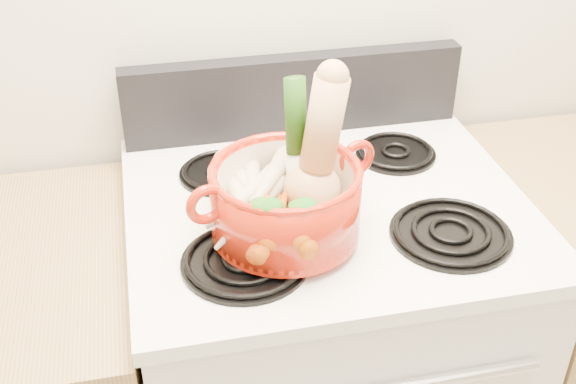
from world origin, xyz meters
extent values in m
cube|color=silver|center=(0.00, 1.40, 0.46)|extent=(0.76, 0.65, 0.92)
cube|color=white|center=(0.00, 1.40, 0.93)|extent=(0.78, 0.67, 0.03)
cube|color=black|center=(0.00, 1.70, 1.04)|extent=(0.76, 0.05, 0.18)
cylinder|color=black|center=(-0.19, 1.24, 0.96)|extent=(0.22, 0.22, 0.02)
cylinder|color=black|center=(0.19, 1.24, 0.96)|extent=(0.22, 0.22, 0.02)
cylinder|color=black|center=(-0.19, 1.54, 0.96)|extent=(0.17, 0.17, 0.02)
cylinder|color=black|center=(0.19, 1.54, 0.96)|extent=(0.17, 0.17, 0.02)
cylinder|color=#A61C0A|center=(-0.11, 1.29, 1.03)|extent=(0.33, 0.33, 0.13)
torus|color=#A61C0A|center=(-0.25, 1.25, 1.08)|extent=(0.08, 0.04, 0.07)
torus|color=#A61C0A|center=(0.04, 1.34, 1.08)|extent=(0.08, 0.04, 0.07)
cylinder|color=white|center=(-0.08, 1.34, 1.12)|extent=(0.05, 0.07, 0.26)
ellipsoid|color=#D7C084|center=(-0.10, 1.36, 1.02)|extent=(0.09, 0.07, 0.05)
cone|color=beige|center=(-0.17, 1.30, 1.01)|extent=(0.09, 0.21, 0.06)
cone|color=beige|center=(-0.17, 1.29, 1.02)|extent=(0.17, 0.17, 0.06)
cone|color=beige|center=(-0.16, 1.36, 1.03)|extent=(0.11, 0.21, 0.06)
cone|color=beige|center=(-0.18, 1.32, 1.04)|extent=(0.17, 0.14, 0.06)
cone|color=beige|center=(-0.15, 1.35, 1.04)|extent=(0.07, 0.20, 0.06)
cone|color=beige|center=(-0.14, 1.32, 1.05)|extent=(0.15, 0.20, 0.06)
cone|color=#B94809|center=(-0.15, 1.25, 1.02)|extent=(0.11, 0.17, 0.05)
cone|color=#CB610A|center=(-0.13, 1.22, 1.02)|extent=(0.11, 0.12, 0.04)
cone|color=#BD5509|center=(-0.08, 1.24, 1.03)|extent=(0.06, 0.18, 0.05)
cone|color=#C33D09|center=(-0.13, 1.25, 1.03)|extent=(0.09, 0.16, 0.05)
cone|color=#DC520B|center=(-0.13, 1.23, 1.04)|extent=(0.07, 0.16, 0.04)
camera|label=1|loc=(-0.33, 0.27, 1.74)|focal=45.00mm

